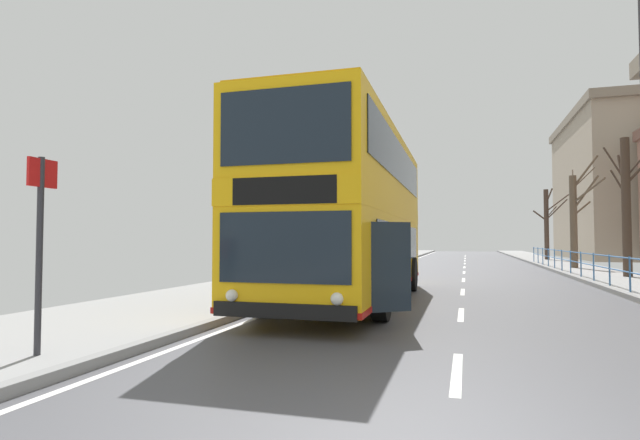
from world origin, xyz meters
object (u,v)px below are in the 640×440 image
double_decker_bus_main (351,214)px  bare_tree_far_01 (626,202)px  background_building_02 (639,185)px  bare_tree_far_02 (575,217)px  bus_stop_sign_near (40,232)px  bare_tree_far_00 (547,222)px

double_decker_bus_main → bare_tree_far_01: (8.95, 9.89, 0.83)m
bare_tree_far_01 → background_building_02: size_ratio=0.30×
bare_tree_far_02 → background_building_02: background_building_02 is taller
double_decker_bus_main → background_building_02: 40.53m
bare_tree_far_02 → double_decker_bus_main: bearing=-117.1°
double_decker_bus_main → bus_stop_sign_near: double_decker_bus_main is taller
bus_stop_sign_near → bare_tree_far_01: (11.25, 17.35, 1.41)m
double_decker_bus_main → bare_tree_far_00: 29.49m
double_decker_bus_main → bare_tree_far_01: size_ratio=1.86×
double_decker_bus_main → bare_tree_far_00: size_ratio=1.89×
bare_tree_far_01 → bare_tree_far_00: bearing=90.9°
bus_stop_sign_near → bare_tree_far_02: bare_tree_far_02 is taller
bare_tree_far_00 → bare_tree_far_01: size_ratio=0.98×
bare_tree_far_02 → bus_stop_sign_near: bearing=-114.1°
bare_tree_far_01 → background_building_02: background_building_02 is taller
bus_stop_sign_near → double_decker_bus_main: bearing=72.9°
bare_tree_far_01 → bare_tree_far_02: (-0.63, 6.39, -0.27)m
bare_tree_far_00 → background_building_02: background_building_02 is taller
background_building_02 → double_decker_bus_main: bearing=-115.3°
double_decker_bus_main → background_building_02: bearing=64.7°
bare_tree_far_00 → background_building_02: (8.59, 8.26, 3.41)m
bare_tree_far_00 → bare_tree_far_02: bare_tree_far_02 is taller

